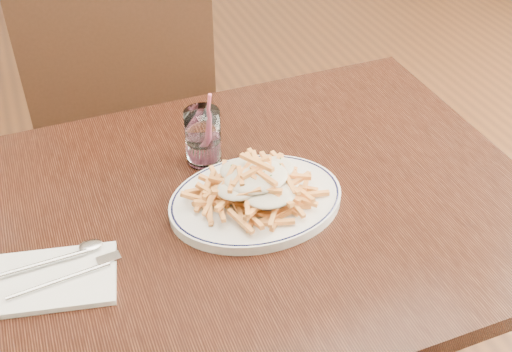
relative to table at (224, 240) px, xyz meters
name	(u,v)px	position (x,y,z in m)	size (l,w,h in m)	color
table	(224,240)	(0.00, 0.00, 0.00)	(1.20, 0.80, 0.75)	black
chair_far	(124,110)	(-0.06, 0.69, -0.10)	(0.50, 0.50, 1.01)	#321C10
fries_plate	(256,201)	(0.06, -0.01, 0.09)	(0.36, 0.32, 0.02)	white
loaded_fries	(256,182)	(0.06, -0.01, 0.14)	(0.26, 0.22, 0.07)	#EA9947
napkin	(52,279)	(-0.32, -0.06, 0.08)	(0.21, 0.13, 0.01)	white
cutlery	(50,273)	(-0.32, -0.06, 0.09)	(0.21, 0.09, 0.01)	silver
water_glass	(203,140)	(0.02, 0.16, 0.13)	(0.07, 0.07, 0.16)	white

